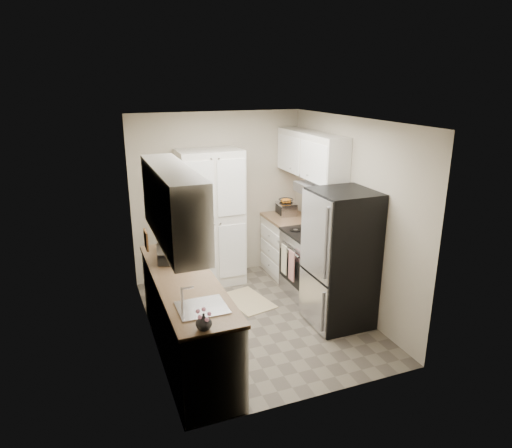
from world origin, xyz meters
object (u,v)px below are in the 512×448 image
microwave (175,248)px  wine_bottle (161,243)px  electric_range (311,263)px  toaster_oven (286,209)px  pantry_cabinet (211,218)px  refrigerator (341,259)px

microwave → wine_bottle: size_ratio=1.79×
electric_range → wine_bottle: bearing=179.9°
electric_range → wine_bottle: 2.14m
microwave → toaster_oven: bearing=-37.4°
electric_range → toaster_oven: 1.09m
pantry_cabinet → refrigerator: size_ratio=1.18×
pantry_cabinet → toaster_oven: size_ratio=6.13×
electric_range → refrigerator: 0.88m
refrigerator → wine_bottle: bearing=158.4°
wine_bottle → microwave: bearing=-64.5°
microwave → electric_range: bearing=-61.3°
microwave → toaster_oven: 2.32m
electric_range → microwave: microwave is taller
microwave → wine_bottle: (-0.12, 0.26, 0.00)m
pantry_cabinet → electric_range: 1.58m
electric_range → microwave: size_ratio=2.32×
pantry_cabinet → refrigerator: 2.07m
electric_range → pantry_cabinet: bearing=141.8°
electric_range → wine_bottle: (-2.06, 0.00, 0.58)m
electric_range → toaster_oven: (0.04, 0.95, 0.54)m
pantry_cabinet → wine_bottle: size_ratio=7.36×
pantry_cabinet → refrigerator: bearing=-56.5°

